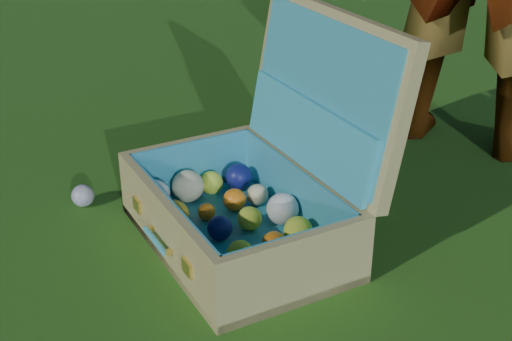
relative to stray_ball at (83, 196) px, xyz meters
name	(u,v)px	position (x,y,z in m)	size (l,w,h in m)	color
ground	(195,259)	(0.44, 0.00, -0.03)	(60.00, 60.00, 0.00)	#215114
stray_ball	(83,196)	(0.00, 0.00, 0.00)	(0.07, 0.07, 0.07)	#466FB6
suitcase	(263,181)	(0.50, 0.19, 0.13)	(0.77, 0.72, 0.59)	tan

